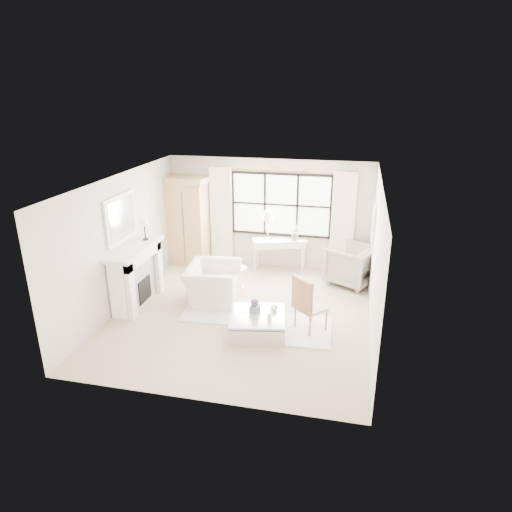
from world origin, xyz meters
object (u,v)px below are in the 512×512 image
object	(u,v)px
console_table	(279,255)
coffee_table	(257,324)
armoire	(188,220)
club_armchair	(213,283)

from	to	relation	value
console_table	coffee_table	bearing A→B (deg)	-106.12
armoire	coffee_table	size ratio (longest dim) A/B	1.91
armoire	club_armchair	xyz separation A→B (m)	(1.26, -1.95, -0.75)
club_armchair	coffee_table	xyz separation A→B (m)	(1.22, -1.18, -0.21)
console_table	club_armchair	world-z (taller)	console_table
coffee_table	console_table	bearing A→B (deg)	81.57
armoire	coffee_table	world-z (taller)	armoire
armoire	coffee_table	bearing A→B (deg)	-45.83
console_table	club_armchair	distance (m)	2.26
club_armchair	coffee_table	distance (m)	1.71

